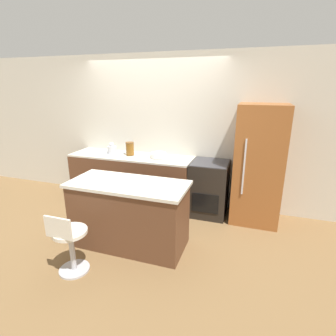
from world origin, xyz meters
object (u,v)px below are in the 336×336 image
refrigerator (258,165)px  stool_chair (70,243)px  oven_range (209,188)px  kettle (112,149)px  mixing_bowl (158,155)px

refrigerator → stool_chair: (-1.95, -1.98, -0.53)m
oven_range → refrigerator: bearing=0.1°
oven_range → stool_chair: bearing=-121.6°
refrigerator → stool_chair: bearing=-134.6°
oven_range → stool_chair: (-1.22, -1.98, -0.07)m
oven_range → kettle: size_ratio=4.40×
oven_range → mixing_bowl: mixing_bowl is taller
refrigerator → kettle: size_ratio=8.97×
stool_chair → mixing_bowl: size_ratio=2.81×
stool_chair → kettle: bearing=106.1°
refrigerator → mixing_bowl: size_ratio=6.67×
refrigerator → stool_chair: refrigerator is taller
refrigerator → mixing_bowl: refrigerator is taller
kettle → mixing_bowl: kettle is taller
oven_range → kettle: kettle is taller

